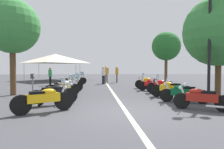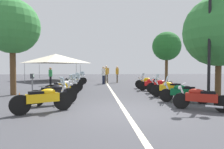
{
  "view_description": "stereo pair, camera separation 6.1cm",
  "coord_description": "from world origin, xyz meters",
  "px_view_note": "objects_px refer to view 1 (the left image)",
  "views": [
    {
      "loc": [
        -6.97,
        1.07,
        1.57
      ],
      "look_at": [
        5.97,
        0.0,
        1.11
      ],
      "focal_mm": 31.69,
      "sensor_mm": 36.0,
      "label": 1
    },
    {
      "loc": [
        -6.97,
        1.01,
        1.57
      ],
      "look_at": [
        5.97,
        0.0,
        1.11
      ],
      "focal_mm": 31.69,
      "sensor_mm": 36.0,
      "label": 2
    }
  ],
  "objects_px": {
    "motorcycle_left_row_8": "(76,79)",
    "motorcycle_right_row_0": "(201,98)",
    "motorcycle_left_row_4": "(69,85)",
    "motorcycle_left_row_7": "(75,80)",
    "parking_meter": "(33,82)",
    "motorcycle_right_row_5": "(149,83)",
    "motorcycle_right_row_3": "(164,86)",
    "bystander_4": "(103,74)",
    "roadside_tree_0": "(166,46)",
    "street_lamp_twin_globe": "(210,24)",
    "traffic_cone_0": "(20,101)",
    "bystander_2": "(50,75)",
    "motorcycle_left_row_2": "(60,90)",
    "roadside_tree_2": "(219,31)",
    "bystander_0": "(106,73)",
    "bystander_1": "(117,73)",
    "motorcycle_right_row_4": "(153,84)",
    "event_tent": "(55,59)",
    "motorcycle_left_row_5": "(69,83)",
    "motorcycle_left_row_3": "(63,87)",
    "motorcycle_left_row_1": "(54,94)",
    "motorcycle_left_row_0": "(44,99)",
    "motorcycle_right_row_1": "(183,93)",
    "motorcycle_left_row_6": "(72,82)",
    "roadside_tree_1": "(12,27)"
  },
  "relations": [
    {
      "from": "motorcycle_left_row_5",
      "to": "roadside_tree_2",
      "type": "xyz_separation_m",
      "value": [
        -3.8,
        -8.7,
        3.1
      ]
    },
    {
      "from": "street_lamp_twin_globe",
      "to": "roadside_tree_0",
      "type": "height_order",
      "value": "street_lamp_twin_globe"
    },
    {
      "from": "bystander_0",
      "to": "bystander_1",
      "type": "xyz_separation_m",
      "value": [
        0.87,
        -1.17,
        -0.02
      ]
    },
    {
      "from": "motorcycle_right_row_5",
      "to": "motorcycle_right_row_3",
      "type": "bearing_deg",
      "value": 111.95
    },
    {
      "from": "traffic_cone_0",
      "to": "bystander_4",
      "type": "bearing_deg",
      "value": -18.87
    },
    {
      "from": "parking_meter",
      "to": "event_tent",
      "type": "height_order",
      "value": "event_tent"
    },
    {
      "from": "motorcycle_right_row_4",
      "to": "event_tent",
      "type": "height_order",
      "value": "event_tent"
    },
    {
      "from": "motorcycle_left_row_1",
      "to": "bystander_4",
      "type": "relative_size",
      "value": 1.12
    },
    {
      "from": "motorcycle_left_row_7",
      "to": "motorcycle_left_row_5",
      "type": "bearing_deg",
      "value": -128.56
    },
    {
      "from": "motorcycle_left_row_6",
      "to": "bystander_1",
      "type": "relative_size",
      "value": 0.99
    },
    {
      "from": "motorcycle_left_row_4",
      "to": "motorcycle_right_row_0",
      "type": "bearing_deg",
      "value": -83.77
    },
    {
      "from": "bystander_2",
      "to": "event_tent",
      "type": "relative_size",
      "value": 0.26
    },
    {
      "from": "motorcycle_right_row_1",
      "to": "bystander_0",
      "type": "distance_m",
      "value": 11.54
    },
    {
      "from": "motorcycle_left_row_0",
      "to": "motorcycle_right_row_1",
      "type": "xyz_separation_m",
      "value": [
        1.43,
        -5.68,
        -0.02
      ]
    },
    {
      "from": "street_lamp_twin_globe",
      "to": "bystander_1",
      "type": "height_order",
      "value": "street_lamp_twin_globe"
    },
    {
      "from": "motorcycle_left_row_8",
      "to": "parking_meter",
      "type": "distance_m",
      "value": 9.57
    },
    {
      "from": "bystander_4",
      "to": "street_lamp_twin_globe",
      "type": "bearing_deg",
      "value": -24.77
    },
    {
      "from": "motorcycle_left_row_2",
      "to": "bystander_1",
      "type": "relative_size",
      "value": 0.98
    },
    {
      "from": "traffic_cone_0",
      "to": "bystander_2",
      "type": "height_order",
      "value": "bystander_2"
    },
    {
      "from": "motorcycle_left_row_5",
      "to": "motorcycle_right_row_4",
      "type": "xyz_separation_m",
      "value": [
        -1.4,
        -5.69,
        -0.0
      ]
    },
    {
      "from": "parking_meter",
      "to": "bystander_2",
      "type": "bearing_deg",
      "value": 102.25
    },
    {
      "from": "motorcycle_right_row_1",
      "to": "motorcycle_right_row_5",
      "type": "relative_size",
      "value": 0.96
    },
    {
      "from": "motorcycle_right_row_4",
      "to": "event_tent",
      "type": "xyz_separation_m",
      "value": [
        11.34,
        8.62,
        2.19
      ]
    },
    {
      "from": "motorcycle_left_row_7",
      "to": "bystander_1",
      "type": "xyz_separation_m",
      "value": [
        3.13,
        -4.02,
        0.55
      ]
    },
    {
      "from": "bystander_0",
      "to": "motorcycle_left_row_5",
      "type": "bearing_deg",
      "value": 149.63
    },
    {
      "from": "motorcycle_right_row_3",
      "to": "motorcycle_right_row_4",
      "type": "bearing_deg",
      "value": -53.9
    },
    {
      "from": "motorcycle_left_row_0",
      "to": "street_lamp_twin_globe",
      "type": "height_order",
      "value": "street_lamp_twin_globe"
    },
    {
      "from": "motorcycle_left_row_4",
      "to": "bystander_1",
      "type": "bearing_deg",
      "value": 25.99
    },
    {
      "from": "motorcycle_left_row_0",
      "to": "motorcycle_left_row_1",
      "type": "distance_m",
      "value": 1.37
    },
    {
      "from": "motorcycle_left_row_3",
      "to": "event_tent",
      "type": "distance_m",
      "value": 13.36
    },
    {
      "from": "motorcycle_left_row_5",
      "to": "motorcycle_left_row_1",
      "type": "bearing_deg",
      "value": -124.75
    },
    {
      "from": "bystander_4",
      "to": "roadside_tree_2",
      "type": "height_order",
      "value": "roadside_tree_2"
    },
    {
      "from": "motorcycle_left_row_7",
      "to": "parking_meter",
      "type": "bearing_deg",
      "value": -134.33
    },
    {
      "from": "bystander_0",
      "to": "roadside_tree_2",
      "type": "height_order",
      "value": "roadside_tree_2"
    },
    {
      "from": "motorcycle_right_row_4",
      "to": "roadside_tree_0",
      "type": "relative_size",
      "value": 0.34
    },
    {
      "from": "parking_meter",
      "to": "roadside_tree_1",
      "type": "height_order",
      "value": "roadside_tree_1"
    },
    {
      "from": "motorcycle_left_row_7",
      "to": "motorcycle_right_row_3",
      "type": "relative_size",
      "value": 0.9
    },
    {
      "from": "motorcycle_right_row_0",
      "to": "motorcycle_right_row_3",
      "type": "xyz_separation_m",
      "value": [
        4.56,
        -0.19,
        0.01
      ]
    },
    {
      "from": "motorcycle_right_row_0",
      "to": "bystander_4",
      "type": "xyz_separation_m",
      "value": [
        11.55,
        3.14,
        0.54
      ]
    },
    {
      "from": "bystander_4",
      "to": "roadside_tree_0",
      "type": "bearing_deg",
      "value": 59.34
    },
    {
      "from": "roadside_tree_2",
      "to": "motorcycle_left_row_2",
      "type": "bearing_deg",
      "value": 93.01
    },
    {
      "from": "motorcycle_left_row_4",
      "to": "motorcycle_left_row_7",
      "type": "relative_size",
      "value": 1.03
    },
    {
      "from": "motorcycle_right_row_0",
      "to": "motorcycle_right_row_5",
      "type": "distance_m",
      "value": 7.45
    },
    {
      "from": "motorcycle_right_row_3",
      "to": "motorcycle_right_row_5",
      "type": "height_order",
      "value": "motorcycle_right_row_3"
    },
    {
      "from": "bystander_1",
      "to": "motorcycle_right_row_1",
      "type": "bearing_deg",
      "value": 101.39
    },
    {
      "from": "traffic_cone_0",
      "to": "roadside_tree_2",
      "type": "xyz_separation_m",
      "value": [
        2.64,
        -9.72,
        3.28
      ]
    },
    {
      "from": "motorcycle_left_row_2",
      "to": "roadside_tree_2",
      "type": "height_order",
      "value": "roadside_tree_2"
    },
    {
      "from": "motorcycle_left_row_8",
      "to": "motorcycle_right_row_0",
      "type": "height_order",
      "value": "motorcycle_left_row_8"
    },
    {
      "from": "motorcycle_left_row_1",
      "to": "motorcycle_left_row_6",
      "type": "relative_size",
      "value": 1.1
    },
    {
      "from": "motorcycle_left_row_7",
      "to": "street_lamp_twin_globe",
      "type": "height_order",
      "value": "street_lamp_twin_globe"
    }
  ]
}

